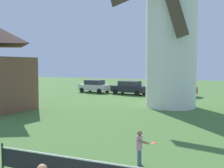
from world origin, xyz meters
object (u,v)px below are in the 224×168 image
Objects in this scene: player_far at (140,146)px; parked_car_cream at (94,86)px; parked_car_red at (178,89)px; parked_car_black at (130,87)px; windmill at (171,26)px.

parked_car_cream is (-12.70, 21.72, 0.13)m from player_far.
parked_car_black is at bearing -174.64° from parked_car_red.
parked_car_red is (5.49, 0.52, -0.00)m from parked_car_black.
parked_car_black reaches higher than player_far.
player_far is at bearing -59.68° from parked_car_cream.
windmill is at bearing 97.04° from player_far.
windmill is at bearing -36.50° from parked_car_cream.
windmill is 14.86m from player_far.
parked_car_cream is at bearing 174.74° from parked_car_black.
parked_car_cream is at bearing -179.58° from parked_car_red.
player_far is at bearing -69.56° from parked_car_black.
parked_car_cream is 0.92× the size of parked_car_black.
parked_car_cream and parked_car_black have the same top height.
parked_car_red is at bearing 96.39° from player_far.
windmill is 14.86m from parked_car_cream.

